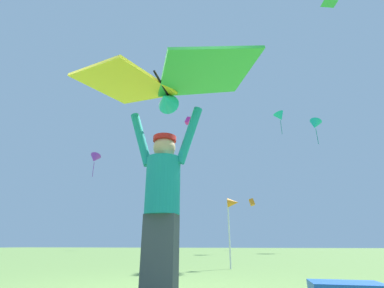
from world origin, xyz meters
name	(u,v)px	position (x,y,z in m)	size (l,w,h in m)	color
kite_flyer_person	(162,202)	(0.26, -0.32, 0.94)	(0.81, 0.35, 1.92)	#424751
held_stunt_kite	(164,83)	(0.26, -0.42, 2.22)	(2.17, 1.17, 0.44)	black
distant_kite_purple_high_right	(95,159)	(-11.35, 15.13, 7.01)	(1.14, 1.28, 2.00)	purple
distant_kite_green_far_center	(329,3)	(6.54, 11.88, 15.06)	(1.17, 1.16, 0.41)	green
distant_kite_teal_overhead_distant	(280,117)	(3.60, 21.04, 11.75)	(1.19, 1.07, 2.32)	#19B2AD
distant_kite_magenta_mid_left	(188,121)	(-8.69, 33.99, 18.76)	(1.10, 1.08, 1.41)	#DB2393
distant_kite_orange_mid_right	(252,202)	(0.08, 32.73, 5.67)	(0.78, 0.72, 0.99)	orange
distant_kite_teal_low_left	(315,125)	(7.20, 24.36, 12.00)	(1.41, 1.46, 2.85)	#19B2AD
marker_flag	(233,207)	(0.45, 4.44, 1.49)	(0.30, 0.24, 1.72)	silver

